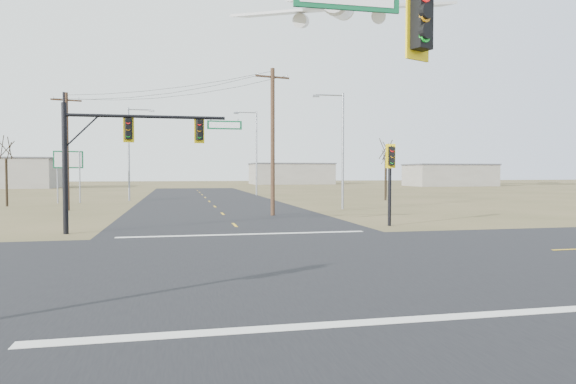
% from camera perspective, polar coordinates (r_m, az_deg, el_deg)
% --- Properties ---
extents(ground, '(320.00, 320.00, 0.00)m').
position_cam_1_polar(ground, '(17.65, -1.69, -7.69)').
color(ground, brown).
rests_on(ground, ground).
extents(road_ew, '(160.00, 14.00, 0.02)m').
position_cam_1_polar(road_ew, '(17.65, -1.69, -7.66)').
color(road_ew, black).
rests_on(road_ew, ground).
extents(road_ns, '(14.00, 160.00, 0.02)m').
position_cam_1_polar(road_ns, '(17.65, -1.69, -7.65)').
color(road_ns, black).
rests_on(road_ns, ground).
extents(stop_bar_near, '(12.00, 0.40, 0.01)m').
position_cam_1_polar(stop_bar_near, '(10.55, 5.97, -14.37)').
color(stop_bar_near, silver).
rests_on(stop_bar_near, road_ns).
extents(stop_bar_far, '(12.00, 0.40, 0.01)m').
position_cam_1_polar(stop_bar_far, '(24.99, -4.83, -4.70)').
color(stop_bar_far, silver).
rests_on(stop_bar_far, road_ns).
extents(mast_arm_far, '(8.83, 0.58, 6.43)m').
position_cam_1_polar(mast_arm_far, '(26.97, -16.97, 5.59)').
color(mast_arm_far, black).
rests_on(mast_arm_far, ground).
extents(pedestal_signal_ne, '(0.63, 0.55, 4.64)m').
position_cam_1_polar(pedestal_signal_ne, '(29.32, 11.35, 2.80)').
color(pedestal_signal_ne, black).
rests_on(pedestal_signal_ne, ground).
extents(utility_pole_near, '(2.46, 0.65, 10.20)m').
position_cam_1_polar(utility_pole_near, '(35.72, -1.72, 5.82)').
color(utility_pole_near, '#4B3220').
rests_on(utility_pole_near, ground).
extents(utility_pole_far, '(2.21, 0.75, 9.30)m').
position_cam_1_polar(utility_pole_far, '(44.17, -23.34, 4.38)').
color(utility_pole_far, '#4B3220').
rests_on(utility_pole_far, ground).
extents(highway_sign, '(2.68, 0.63, 5.11)m').
position_cam_1_polar(highway_sign, '(54.59, -23.21, 2.72)').
color(highway_sign, gray).
rests_on(highway_sign, ground).
extents(streetlight_a, '(2.64, 0.30, 9.46)m').
position_cam_1_polar(streetlight_a, '(42.13, 5.84, 5.30)').
color(streetlight_a, gray).
rests_on(streetlight_a, ground).
extents(streetlight_b, '(3.05, 0.43, 10.91)m').
position_cam_1_polar(streetlight_b, '(66.72, -3.73, 4.88)').
color(streetlight_b, gray).
rests_on(streetlight_b, ground).
extents(streetlight_c, '(2.75, 0.37, 9.82)m').
position_cam_1_polar(streetlight_c, '(56.69, -17.06, 4.63)').
color(streetlight_c, gray).
rests_on(streetlight_c, ground).
extents(bare_tree_a, '(2.91, 2.91, 6.66)m').
position_cam_1_polar(bare_tree_a, '(51.79, -28.86, 4.42)').
color(bare_tree_a, black).
rests_on(bare_tree_a, ground).
extents(bare_tree_c, '(3.80, 3.80, 7.07)m').
position_cam_1_polar(bare_tree_c, '(56.24, 10.81, 4.74)').
color(bare_tree_c, black).
rests_on(bare_tree_c, ground).
extents(bare_tree_d, '(2.51, 2.51, 6.02)m').
position_cam_1_polar(bare_tree_d, '(63.72, 10.87, 3.82)').
color(bare_tree_d, black).
rests_on(bare_tree_d, ground).
extents(warehouse_mid, '(20.00, 12.00, 5.00)m').
position_cam_1_polar(warehouse_mid, '(130.18, 0.34, 1.99)').
color(warehouse_mid, gray).
rests_on(warehouse_mid, ground).
extents(warehouse_right, '(18.00, 10.00, 4.50)m').
position_cam_1_polar(warehouse_right, '(117.50, 17.52, 1.74)').
color(warehouse_right, gray).
rests_on(warehouse_right, ground).
extents(jet_airliner, '(30.27, 31.10, 15.25)m').
position_cam_1_polar(jet_airliner, '(87.94, 5.73, 19.90)').
color(jet_airliner, silver).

